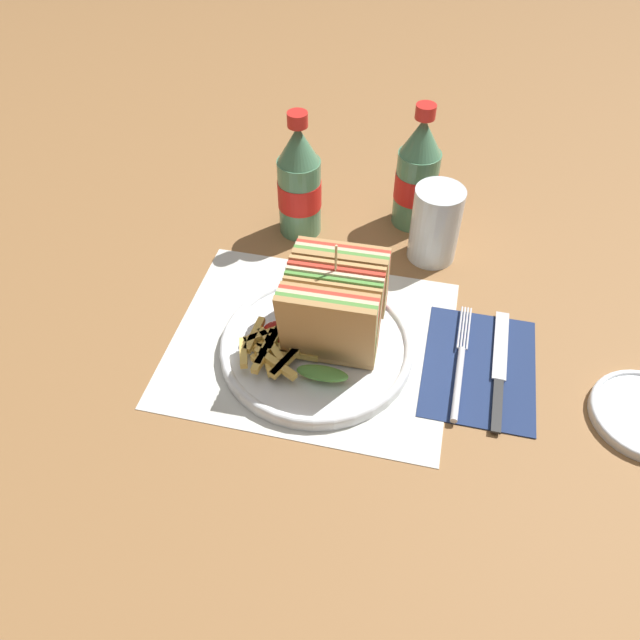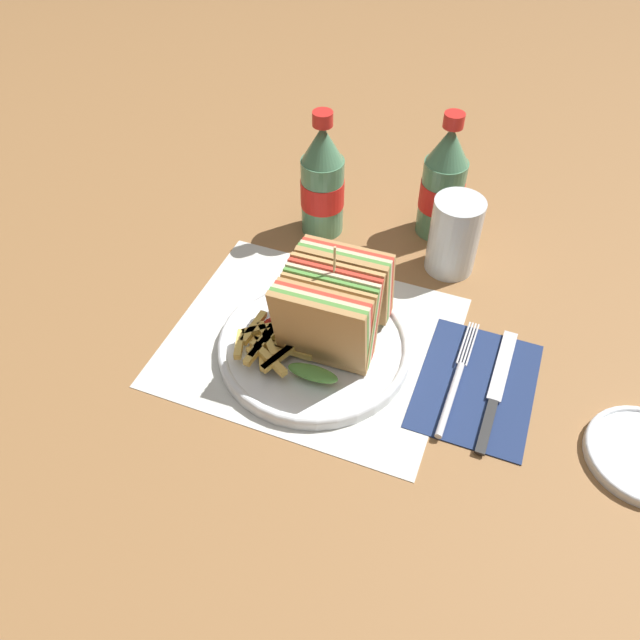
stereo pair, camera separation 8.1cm
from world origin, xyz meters
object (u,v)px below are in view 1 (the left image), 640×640
object	(u,v)px
coke_bottle_near	(299,184)
plate_main	(317,346)
glass_near	(435,229)
fork	(459,371)
club_sandwich	(334,307)
coke_bottle_far	(417,175)
knife	(499,369)

from	to	relation	value
coke_bottle_near	plate_main	bearing A→B (deg)	-71.22
glass_near	fork	bearing A→B (deg)	-75.40
glass_near	plate_main	bearing A→B (deg)	-118.92
club_sandwich	fork	size ratio (longest dim) A/B	0.84
club_sandwich	glass_near	world-z (taller)	club_sandwich
club_sandwich	coke_bottle_far	bearing A→B (deg)	77.23
plate_main	club_sandwich	xyz separation A→B (m)	(0.02, 0.01, 0.07)
club_sandwich	fork	xyz separation A→B (m)	(0.17, -0.01, -0.07)
coke_bottle_far	glass_near	size ratio (longest dim) A/B	1.71
knife	glass_near	size ratio (longest dim) A/B	1.71
fork	knife	size ratio (longest dim) A/B	0.96
club_sandwich	coke_bottle_near	size ratio (longest dim) A/B	0.81
knife	coke_bottle_far	world-z (taller)	coke_bottle_far
fork	coke_bottle_near	xyz separation A→B (m)	(-0.27, 0.25, 0.08)
coke_bottle_near	knife	bearing A→B (deg)	-35.64
plate_main	club_sandwich	bearing A→B (deg)	30.65
coke_bottle_far	knife	bearing A→B (deg)	-62.97
club_sandwich	knife	bearing A→B (deg)	1.45
coke_bottle_near	glass_near	xyz separation A→B (m)	(0.21, -0.02, -0.04)
fork	knife	xyz separation A→B (m)	(0.05, 0.02, -0.00)
glass_near	club_sandwich	bearing A→B (deg)	-116.11
coke_bottle_near	coke_bottle_far	distance (m)	0.18
knife	glass_near	distance (m)	0.24
knife	club_sandwich	bearing A→B (deg)	-177.68
plate_main	glass_near	xyz separation A→B (m)	(0.13, 0.23, 0.04)
plate_main	club_sandwich	distance (m)	0.07
plate_main	club_sandwich	size ratio (longest dim) A/B	1.56
knife	coke_bottle_far	xyz separation A→B (m)	(-0.15, 0.29, 0.08)
club_sandwich	coke_bottle_far	world-z (taller)	coke_bottle_far
fork	glass_near	world-z (taller)	glass_near
plate_main	glass_near	distance (m)	0.27
plate_main	fork	world-z (taller)	plate_main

